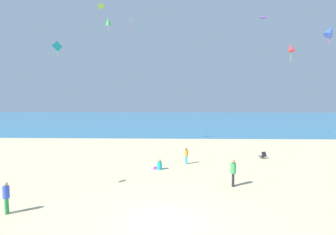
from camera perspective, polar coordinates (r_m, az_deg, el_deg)
ground_plane at (r=23.41m, az=0.27°, el=-10.16°), size 120.00×120.00×0.00m
ocean_water at (r=68.32m, az=1.21°, el=-0.46°), size 120.00×60.00×0.05m
beach_chair_far_left at (r=28.09m, az=18.79°, el=-7.30°), size 0.73×0.79×0.64m
person_0 at (r=24.50m, az=3.76°, el=-7.58°), size 0.36×0.36×1.39m
person_1 at (r=16.61m, az=-30.11°, el=-13.59°), size 0.38×0.38×1.62m
person_2 at (r=19.03m, az=13.15°, el=-10.56°), size 0.40×0.40×1.76m
person_3 at (r=22.77m, az=-1.85°, el=-9.79°), size 0.73×0.52×0.83m
kite_lime at (r=29.77m, az=-13.47°, el=21.13°), size 0.64×0.26×1.12m
kite_purple at (r=39.30m, az=18.85°, el=18.84°), size 0.93×0.82×1.38m
kite_teal at (r=33.02m, az=-21.66°, el=13.34°), size 0.86×0.84×1.61m
kite_red at (r=31.59m, az=23.79°, el=12.92°), size 0.84×0.99×1.87m
kite_blue at (r=23.92m, az=30.14°, el=14.99°), size 1.10×0.91×1.44m
kite_pink at (r=39.60m, az=-7.56°, el=18.95°), size 0.30×0.38×1.30m
kite_green at (r=33.93m, az=-12.08°, el=18.57°), size 0.65×0.82×1.52m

